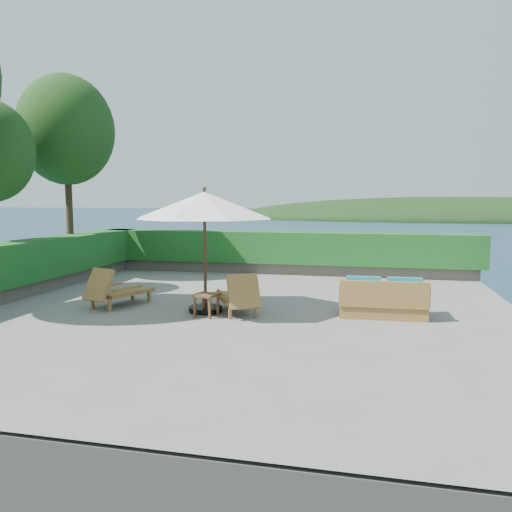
% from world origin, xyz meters
% --- Properties ---
extents(ground, '(12.00, 12.00, 0.00)m').
position_xyz_m(ground, '(0.00, 0.00, 0.00)').
color(ground, gray).
rests_on(ground, ground).
extents(foundation, '(12.00, 12.00, 3.00)m').
position_xyz_m(foundation, '(0.00, 0.00, -1.55)').
color(foundation, '#4C453D').
rests_on(foundation, ocean).
extents(ocean, '(600.00, 600.00, 0.00)m').
position_xyz_m(ocean, '(0.00, 0.00, -3.00)').
color(ocean, '#18374D').
rests_on(ocean, ground).
extents(offshore_island, '(126.00, 57.60, 12.60)m').
position_xyz_m(offshore_island, '(25.00, 140.00, -3.00)').
color(offshore_island, black).
rests_on(offshore_island, ocean).
extents(planter_wall_far, '(12.00, 0.60, 0.36)m').
position_xyz_m(planter_wall_far, '(0.00, 5.60, 0.18)').
color(planter_wall_far, '#655C50').
rests_on(planter_wall_far, ground).
extents(planter_wall_left, '(0.60, 12.00, 0.36)m').
position_xyz_m(planter_wall_left, '(-5.60, 0.00, 0.18)').
color(planter_wall_left, '#655C50').
rests_on(planter_wall_left, ground).
extents(hedge_far, '(12.40, 0.90, 1.00)m').
position_xyz_m(hedge_far, '(0.00, 5.60, 0.85)').
color(hedge_far, '#154C18').
rests_on(hedge_far, planter_wall_far).
extents(hedge_left, '(0.90, 12.40, 1.00)m').
position_xyz_m(hedge_left, '(-5.60, 0.00, 0.85)').
color(hedge_left, '#154C18').
rests_on(hedge_left, planter_wall_left).
extents(tree_far, '(2.80, 2.80, 6.03)m').
position_xyz_m(tree_far, '(-6.00, 3.20, 4.40)').
color(tree_far, '#49301C').
rests_on(tree_far, ground).
extents(patio_umbrella, '(3.38, 3.38, 2.64)m').
position_xyz_m(patio_umbrella, '(-0.56, -0.27, 2.24)').
color(patio_umbrella, black).
rests_on(patio_umbrella, ground).
extents(lounge_left, '(1.14, 1.69, 0.90)m').
position_xyz_m(lounge_left, '(-2.66, -0.21, 0.38)').
color(lounge_left, olive).
rests_on(lounge_left, ground).
extents(lounge_right, '(1.31, 1.66, 0.89)m').
position_xyz_m(lounge_right, '(0.15, -0.27, 0.37)').
color(lounge_right, olive).
rests_on(lounge_right, ground).
extents(side_table, '(0.52, 0.52, 0.47)m').
position_xyz_m(side_table, '(-0.40, -0.67, 0.39)').
color(side_table, brown).
rests_on(side_table, ground).
extents(wicker_loveseat, '(1.78, 0.95, 0.86)m').
position_xyz_m(wicker_loveseat, '(3.10, 0.11, 0.33)').
color(wicker_loveseat, olive).
rests_on(wicker_loveseat, ground).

